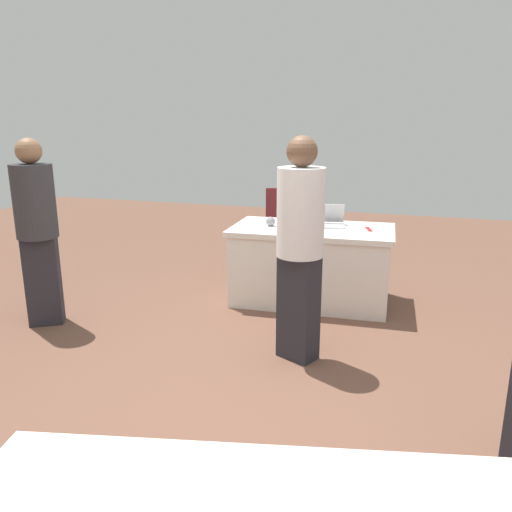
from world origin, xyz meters
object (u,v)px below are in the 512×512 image
Objects in this scene: person_attendee_standing at (37,224)px; laptop_silver at (328,222)px; table_foreground at (311,264)px; chair_near_front at (283,220)px; person_organiser at (300,240)px; scissors_red at (369,229)px; yarn_ball at (271,221)px.

laptop_silver is at bearing 1.80° from person_attendee_standing.
chair_near_front is at bearing -62.26° from table_foreground.
laptop_silver is at bearing -64.70° from person_organiser.
scissors_red reaches higher than table_foreground.
table_foreground is 0.99× the size of person_attendee_standing.
yarn_ball is at bearing -40.97° from person_organiser.
chair_near_front reaches higher than laptop_silver.
person_attendee_standing is 2.65m from laptop_silver.
laptop_silver is at bearing -161.86° from yarn_ball.
yarn_ball is (0.54, 0.18, 0.01)m from laptop_silver.
person_organiser is at bearing 98.05° from table_foreground.
chair_near_front is 2.90m from person_attendee_standing.
person_attendee_standing is at bearing 19.96° from laptop_silver.
laptop_silver is at bearing -137.96° from table_foreground.
person_organiser is (-0.18, 1.28, 0.54)m from table_foreground.
laptop_silver is 4.11× the size of yarn_ball.
table_foreground is at bearing 29.31° from laptop_silver.
table_foreground is 0.97× the size of person_organiser.
yarn_ball is (0.40, 0.05, 0.42)m from table_foreground.
person_attendee_standing is (1.49, 2.47, 0.32)m from chair_near_front.
chair_near_front is 5.44× the size of scissors_red.
scissors_red is (-0.94, -0.12, -0.04)m from yarn_ball.
laptop_silver is (-0.75, 1.04, 0.22)m from chair_near_front.
laptop_silver is (-0.14, -0.12, 0.41)m from table_foreground.
person_organiser is at bearing -90.46° from chair_near_front.
person_attendee_standing reaches higher than chair_near_front.
person_organiser is at bearing 115.54° from yarn_ball.
chair_near_front is 2.58m from person_organiser.
table_foreground is at bearing -80.70° from chair_near_front.
table_foreground is at bearing 1.11° from person_attendee_standing.
yarn_ball is at bearing 7.62° from table_foreground.
person_attendee_standing is at bearing 24.36° from person_organiser.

